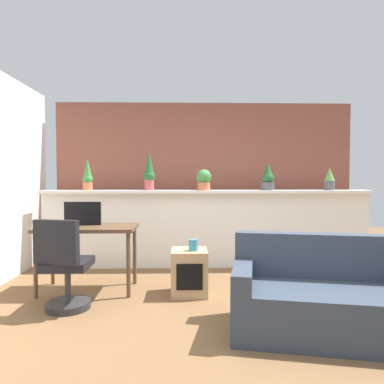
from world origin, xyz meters
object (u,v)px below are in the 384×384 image
(potted_plant_2, at_px, (204,179))
(tv_monitor, at_px, (83,213))
(potted_plant_0, at_px, (88,176))
(office_chair, at_px, (64,271))
(couch, at_px, (327,300))
(side_cube_shelf, at_px, (189,272))
(vase_on_shelf, at_px, (193,245))
(potted_plant_3, at_px, (268,178))
(potted_plant_1, at_px, (149,172))
(desk, at_px, (88,233))
(potted_plant_4, at_px, (329,179))

(potted_plant_2, bearing_deg, tv_monitor, -148.33)
(potted_plant_0, height_order, potted_plant_2, potted_plant_0)
(office_chair, height_order, couch, office_chair)
(side_cube_shelf, xyz_separation_m, vase_on_shelf, (0.04, -0.04, 0.31))
(potted_plant_0, relative_size, potted_plant_3, 1.16)
(potted_plant_0, xyz_separation_m, side_cube_shelf, (1.43, -1.18, -1.08))
(potted_plant_3, bearing_deg, potted_plant_1, 179.22)
(potted_plant_2, height_order, desk, potted_plant_2)
(potted_plant_1, distance_m, potted_plant_3, 1.72)
(potted_plant_4, bearing_deg, tv_monitor, -163.74)
(potted_plant_0, distance_m, potted_plant_2, 1.67)
(potted_plant_2, height_order, potted_plant_3, potted_plant_3)
(potted_plant_1, distance_m, desk, 1.41)
(potted_plant_0, bearing_deg, office_chair, -82.87)
(potted_plant_1, xyz_separation_m, side_cube_shelf, (0.56, -1.21, -1.14))
(potted_plant_2, relative_size, potted_plant_4, 0.91)
(desk, bearing_deg, office_chair, -96.09)
(potted_plant_2, xyz_separation_m, potted_plant_3, (0.93, 0.04, 0.02))
(desk, height_order, office_chair, office_chair)
(potted_plant_1, bearing_deg, office_chair, -111.89)
(side_cube_shelf, xyz_separation_m, couch, (1.14, -1.02, 0.03))
(potted_plant_2, height_order, side_cube_shelf, potted_plant_2)
(potted_plant_0, xyz_separation_m, office_chair, (0.21, -1.64, -0.94))
(desk, xyz_separation_m, vase_on_shelf, (1.21, -0.20, -0.10))
(potted_plant_0, bearing_deg, couch, -40.56)
(potted_plant_4, distance_m, office_chair, 3.81)
(office_chair, bearing_deg, potted_plant_4, 26.74)
(potted_plant_2, relative_size, vase_on_shelf, 2.42)
(potted_plant_0, relative_size, potted_plant_4, 1.39)
(office_chair, bearing_deg, desk, 83.91)
(potted_plant_4, bearing_deg, vase_on_shelf, -148.46)
(potted_plant_4, bearing_deg, potted_plant_3, -178.91)
(desk, bearing_deg, side_cube_shelf, -7.75)
(tv_monitor, height_order, side_cube_shelf, tv_monitor)
(potted_plant_1, height_order, couch, potted_plant_1)
(potted_plant_2, bearing_deg, potted_plant_1, 175.30)
(vase_on_shelf, bearing_deg, tv_monitor, 167.79)
(desk, bearing_deg, potted_plant_3, 23.88)
(potted_plant_4, relative_size, vase_on_shelf, 2.66)
(potted_plant_3, height_order, couch, potted_plant_3)
(potted_plant_1, height_order, potted_plant_4, potted_plant_1)
(potted_plant_2, distance_m, vase_on_shelf, 1.40)
(side_cube_shelf, height_order, couch, couch)
(vase_on_shelf, bearing_deg, potted_plant_0, 140.37)
(side_cube_shelf, distance_m, vase_on_shelf, 0.32)
(potted_plant_1, xyz_separation_m, potted_plant_3, (1.72, -0.02, -0.09))
(couch, bearing_deg, tv_monitor, 152.20)
(desk, xyz_separation_m, tv_monitor, (-0.08, 0.08, 0.22))
(office_chair, relative_size, vase_on_shelf, 7.35)
(potted_plant_0, xyz_separation_m, potted_plant_1, (0.88, 0.03, 0.05))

